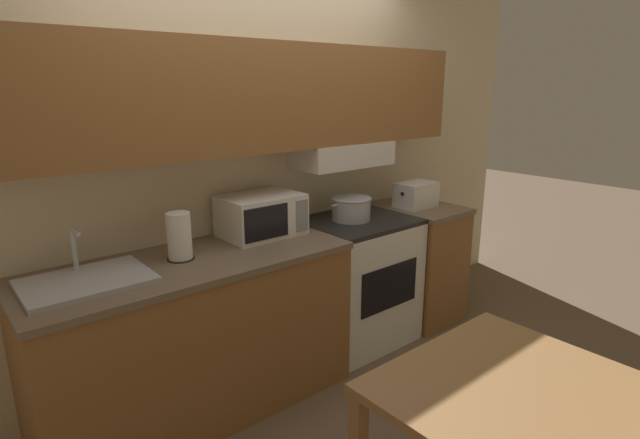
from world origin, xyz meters
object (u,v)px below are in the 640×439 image
object	(u,v)px
stove_range	(356,280)
microwave	(261,215)
toaster	(416,194)
dining_table	(514,412)
cooking_pot	(351,208)
paper_towel_roll	(179,236)
sink_basin	(86,280)

from	to	relation	value
stove_range	microwave	distance (m)	0.91
toaster	dining_table	distance (m)	2.10
cooking_pot	paper_towel_roll	distance (m)	1.23
cooking_pot	sink_basin	size ratio (longest dim) A/B	0.63
cooking_pot	microwave	world-z (taller)	microwave
paper_towel_roll	dining_table	bearing A→B (deg)	-72.06
microwave	dining_table	distance (m)	1.76
stove_range	dining_table	size ratio (longest dim) A/B	0.96
cooking_pot	paper_towel_roll	xyz separation A→B (m)	(-1.23, 0.00, 0.04)
stove_range	cooking_pot	bearing A→B (deg)	155.44
dining_table	stove_range	bearing A→B (deg)	65.01
microwave	cooking_pot	bearing A→B (deg)	-8.47
toaster	sink_basin	bearing A→B (deg)	179.96
stove_range	cooking_pot	xyz separation A→B (m)	(-0.04, 0.02, 0.53)
cooking_pot	dining_table	size ratio (longest dim) A/B	0.38
cooking_pot	toaster	world-z (taller)	toaster
stove_range	cooking_pot	distance (m)	0.53
microwave	toaster	world-z (taller)	microwave
sink_basin	toaster	bearing A→B (deg)	-0.04
cooking_pot	paper_towel_roll	world-z (taller)	paper_towel_roll
cooking_pot	toaster	size ratio (longest dim) A/B	1.13
paper_towel_roll	cooking_pot	bearing A→B (deg)	-0.09
toaster	dining_table	xyz separation A→B (m)	(-1.34, -1.58, -0.36)
cooking_pot	sink_basin	xyz separation A→B (m)	(-1.71, -0.03, -0.07)
sink_basin	stove_range	bearing A→B (deg)	0.52
stove_range	sink_basin	world-z (taller)	sink_basin
toaster	paper_towel_roll	world-z (taller)	paper_towel_roll
cooking_pot	microwave	xyz separation A→B (m)	(-0.66, 0.10, 0.04)
sink_basin	dining_table	xyz separation A→B (m)	(1.00, -1.58, -0.29)
stove_range	dining_table	world-z (taller)	stove_range
toaster	paper_towel_roll	xyz separation A→B (m)	(-1.86, 0.04, 0.03)
paper_towel_roll	sink_basin	bearing A→B (deg)	-175.76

